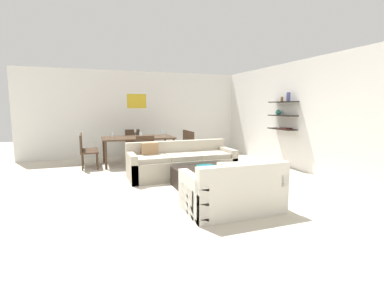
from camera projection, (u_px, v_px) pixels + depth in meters
ground_plane at (183, 180)px, 6.11m from camera, size 18.00×18.00×0.00m
back_wall_unit at (158, 114)px, 9.31m from camera, size 8.40×0.09×2.70m
right_wall_shelf_unit at (283, 115)px, 7.52m from camera, size 0.34×8.20×2.70m
sofa_beige at (181, 164)px, 6.40m from camera, size 2.39×0.90×0.78m
loveseat_white at (232, 192)px, 4.29m from camera, size 1.42×0.90×0.78m
coffee_table at (207, 179)px, 5.46m from camera, size 1.18×1.04×0.38m
decorative_bowl at (206, 167)px, 5.42m from camera, size 0.39×0.39×0.07m
apple_on_coffee_table at (197, 168)px, 5.35m from camera, size 0.08×0.08×0.08m
dining_table at (138, 139)px, 7.78m from camera, size 1.90×1.03×0.75m
dining_chair_left_near at (86, 149)px, 7.12m from camera, size 0.44×0.44×0.88m
dining_chair_foot at (144, 151)px, 6.94m from camera, size 0.44×0.44×0.88m
dining_chair_head at (133, 142)px, 8.66m from camera, size 0.44×0.44×0.88m
dining_chair_right_far at (182, 143)px, 8.48m from camera, size 0.44×0.44×0.88m
dining_chair_left_far at (86, 147)px, 7.55m from camera, size 0.44×0.44×0.88m
dining_chair_right_near at (187, 145)px, 8.05m from camera, size 0.44×0.44×0.88m
wine_glass_foot at (141, 134)px, 7.33m from camera, size 0.08×0.08×0.17m
wine_glass_left_near at (112, 134)px, 7.40m from camera, size 0.07×0.07×0.15m
wine_glass_right_far at (161, 132)px, 8.11m from camera, size 0.08×0.08×0.17m
wine_glass_head at (135, 131)px, 8.17m from camera, size 0.07×0.07×0.19m
wine_glass_right_near at (164, 133)px, 7.88m from camera, size 0.06×0.06×0.16m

